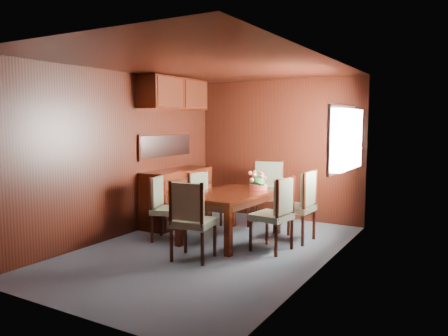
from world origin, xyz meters
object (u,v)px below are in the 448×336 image
Objects in this scene: chair_left_near at (164,204)px; chair_head at (191,217)px; flower_centerpiece at (258,180)px; dining_table at (231,199)px; chair_right_near at (277,210)px; sideboard at (177,197)px.

chair_left_near is 1.06m from chair_head.
chair_head is 1.54m from flower_centerpiece.
chair_head is (0.88, -0.60, 0.04)m from chair_left_near.
chair_right_near reaches higher than dining_table.
dining_table is 1.55× the size of chair_right_near.
flower_centerpiece is at bearing 49.29° from chair_right_near.
sideboard is at bearing 164.94° from dining_table.
chair_right_near is at bearing -10.60° from dining_table.
sideboard is 2.13m from chair_right_near.
sideboard is 1.32m from dining_table.
sideboard is 1.43× the size of chair_right_near.
sideboard is at bearing 80.38° from chair_right_near.
chair_head is at bearing 147.20° from chair_right_near.
dining_table is at bearing -18.52° from sideboard.
dining_table is 0.96m from chair_left_near.
chair_right_near reaches higher than chair_left_near.
chair_left_near is 1.64m from chair_right_near.
dining_table is at bearing 83.13° from chair_right_near.
chair_left_near is at bearing -139.12° from flower_centerpiece.
chair_right_near is (2.04, -0.62, 0.09)m from sideboard.
sideboard reaches higher than dining_table.
chair_head is 3.51× the size of flower_centerpiece.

